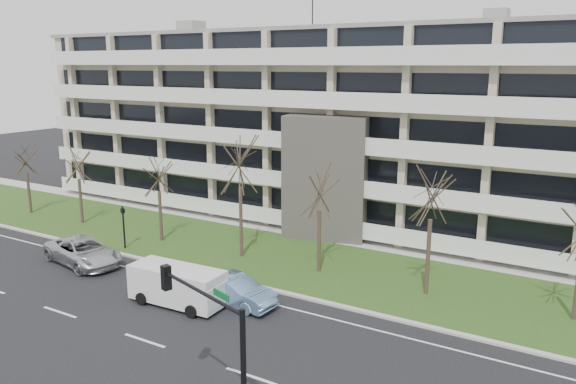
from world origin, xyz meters
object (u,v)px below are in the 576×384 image
Objects in this scene: blue_sedan at (235,290)px; pedestrian_signal at (123,222)px; silver_pickup at (83,252)px; traffic_signal at (214,345)px; white_van at (178,283)px.

blue_sedan is 12.62m from pedestrian_signal.
traffic_signal reaches higher than silver_pickup.
white_van is (9.46, -1.63, 0.39)m from silver_pickup.
pedestrian_signal is at bearing 11.31° from silver_pickup.
silver_pickup is at bearing -68.22° from pedestrian_signal.
white_van reaches higher than blue_sedan.
pedestrian_signal is at bearing 77.90° from blue_sedan.
white_van is (-2.55, -1.56, 0.44)m from blue_sedan.
silver_pickup is 20.76m from traffic_signal.
pedestrian_signal is (-0.02, 3.53, 1.10)m from silver_pickup.
traffic_signal is (8.71, -7.98, 2.45)m from white_van.
blue_sedan is 1.57× the size of pedestrian_signal.
white_van is 0.95× the size of traffic_signal.
white_van is 1.77× the size of pedestrian_signal.
pedestrian_signal is (-9.49, 5.16, 0.71)m from white_van.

